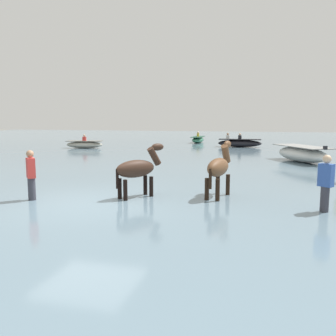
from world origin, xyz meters
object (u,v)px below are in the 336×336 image
boat_far_offshore (302,154)px  person_onlooker_right (325,187)px  boat_near_port (85,144)px  person_onlooker_left (31,178)px  horse_lead_dark_bay (138,170)px  boat_distant_east (240,143)px  horse_trailing_bay (219,169)px  boat_near_starboard (198,140)px

boat_far_offshore → person_onlooker_right: 10.53m
boat_near_port → person_onlooker_right: size_ratio=1.76×
boat_far_offshore → person_onlooker_left: (-7.92, -11.26, 0.20)m
horse_lead_dark_bay → person_onlooker_right: bearing=-4.2°
horse_lead_dark_bay → boat_distant_east: bearing=85.5°
boat_near_port → horse_trailing_bay: bearing=-50.4°
horse_lead_dark_bay → boat_near_port: bearing=122.9°
boat_far_offshore → boat_near_starboard: bearing=120.7°
boat_near_port → person_onlooker_right: (14.59, -15.43, 0.32)m
horse_lead_dark_bay → person_onlooker_left: size_ratio=1.08×
boat_near_port → person_onlooker_left: size_ratio=1.76×
horse_lead_dark_bay → horse_trailing_bay: horse_trailing_bay is taller
person_onlooker_right → boat_far_offshore: bearing=87.6°
boat_near_starboard → boat_far_offshore: 15.43m
boat_far_offshore → boat_near_port: (-15.03, 4.91, -0.12)m
horse_lead_dark_bay → person_onlooker_left: bearing=-157.5°
horse_trailing_bay → boat_far_offshore: (3.08, 9.52, -0.41)m
boat_distant_east → person_onlooker_right: size_ratio=2.09×
boat_distant_east → person_onlooker_left: (-4.15, -20.27, 0.28)m
horse_trailing_bay → boat_far_offshore: size_ratio=0.46×
boat_near_starboard → person_onlooker_right: person_onlooker_right is taller
horse_lead_dark_bay → horse_trailing_bay: (2.19, 0.64, 0.04)m
person_onlooker_right → person_onlooker_left: 7.52m
horse_lead_dark_bay → boat_distant_east: size_ratio=0.52×
boat_near_port → person_onlooker_right: person_onlooker_right is taller
boat_near_port → person_onlooker_right: bearing=-46.6°
boat_near_port → boat_distant_east: bearing=20.0°
horse_trailing_bay → person_onlooker_right: (2.64, -1.00, -0.21)m
horse_lead_dark_bay → boat_far_offshore: bearing=62.6°
boat_near_port → person_onlooker_right: 21.24m
boat_distant_east → boat_near_port: size_ratio=1.18×
boat_far_offshore → horse_trailing_bay: bearing=-107.9°
boat_distant_east → person_onlooker_right: bearing=-80.3°
boat_distant_east → boat_near_port: bearing=-160.0°
boat_distant_east → boat_near_port: 11.98m
horse_trailing_bay → boat_near_port: horse_trailing_bay is taller
boat_distant_east → person_onlooker_right: 19.82m
horse_lead_dark_bay → boat_near_starboard: size_ratio=0.55×
horse_lead_dark_bay → person_onlooker_right: horse_lead_dark_bay is taller
boat_far_offshore → boat_near_port: size_ratio=1.39×
horse_lead_dark_bay → boat_near_port: size_ratio=0.61×
person_onlooker_right → person_onlooker_left: size_ratio=1.00×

